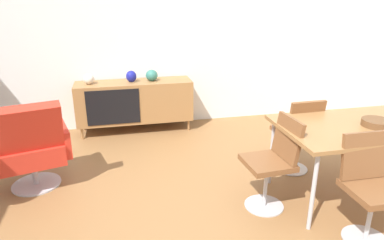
% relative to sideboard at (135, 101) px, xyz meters
% --- Properties ---
extents(ground_plane, '(8.32, 8.32, 0.00)m').
position_rel_sideboard_xyz_m(ground_plane, '(0.27, -2.30, -0.44)').
color(ground_plane, olive).
extents(wall_back, '(6.80, 0.12, 2.80)m').
position_rel_sideboard_xyz_m(wall_back, '(0.27, 0.30, 0.96)').
color(wall_back, silver).
rests_on(wall_back, ground_plane).
extents(sideboard, '(1.60, 0.45, 0.72)m').
position_rel_sideboard_xyz_m(sideboard, '(0.00, 0.00, 0.00)').
color(sideboard, olive).
rests_on(sideboard, ground_plane).
extents(vase_cobalt, '(0.14, 0.14, 0.16)m').
position_rel_sideboard_xyz_m(vase_cobalt, '(-0.03, 0.00, 0.36)').
color(vase_cobalt, navy).
rests_on(vase_cobalt, sideboard).
extents(vase_sculptural_dark, '(0.17, 0.17, 0.16)m').
position_rel_sideboard_xyz_m(vase_sculptural_dark, '(0.26, 0.00, 0.36)').
color(vase_sculptural_dark, '#337266').
rests_on(vase_sculptural_dark, sideboard).
extents(vase_ceramic_small, '(0.14, 0.14, 0.14)m').
position_rel_sideboard_xyz_m(vase_ceramic_small, '(-0.59, 0.00, 0.35)').
color(vase_ceramic_small, beige).
rests_on(vase_ceramic_small, sideboard).
extents(dining_table, '(1.60, 0.90, 0.74)m').
position_rel_sideboard_xyz_m(dining_table, '(1.98, -2.20, 0.26)').
color(dining_table, olive).
rests_on(dining_table, ground_plane).
extents(wooden_bowl_on_table, '(0.26, 0.26, 0.06)m').
position_rel_sideboard_xyz_m(wooden_bowl_on_table, '(2.03, -2.26, 0.33)').
color(wooden_bowl_on_table, brown).
rests_on(wooden_bowl_on_table, dining_table).
extents(dining_chair_front_left, '(0.40, 0.43, 0.86)m').
position_rel_sideboard_xyz_m(dining_chair_front_left, '(1.63, -2.76, 0.03)').
color(dining_chair_front_left, brown).
rests_on(dining_chair_front_left, ground_plane).
extents(dining_chair_near_window, '(0.45, 0.42, 0.86)m').
position_rel_sideboard_xyz_m(dining_chair_near_window, '(1.09, -2.19, 0.03)').
color(dining_chair_near_window, brown).
rests_on(dining_chair_near_window, ground_plane).
extents(dining_chair_back_left, '(0.41, 0.43, 0.86)m').
position_rel_sideboard_xyz_m(dining_chair_back_left, '(1.63, -1.64, 0.03)').
color(dining_chair_back_left, brown).
rests_on(dining_chair_back_left, ground_plane).
extents(lounge_chair_red, '(0.83, 0.79, 0.95)m').
position_rel_sideboard_xyz_m(lounge_chair_red, '(-1.10, -1.39, 0.03)').
color(lounge_chair_red, red).
rests_on(lounge_chair_red, ground_plane).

